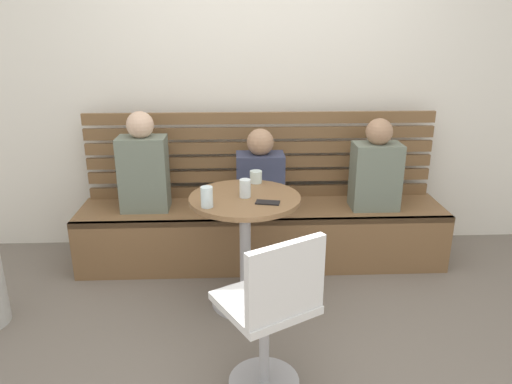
{
  "coord_description": "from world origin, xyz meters",
  "views": [
    {
      "loc": [
        -0.19,
        -2.13,
        1.73
      ],
      "look_at": [
        -0.07,
        0.66,
        0.75
      ],
      "focal_mm": 33.7,
      "sensor_mm": 36.0,
      "label": 1
    }
  ],
  "objects_px": {
    "booth_bench": "(262,234)",
    "person_child_middle": "(376,169)",
    "cup_glass_short": "(256,177)",
    "phone_on_table": "(268,202)",
    "person_child_left": "(260,175)",
    "cup_water_clear": "(245,188)",
    "person_adult": "(143,167)",
    "cup_glass_tall": "(207,197)",
    "cafe_table": "(245,230)",
    "white_chair": "(272,310)"
  },
  "relations": [
    {
      "from": "cafe_table",
      "to": "cup_glass_short",
      "type": "xyz_separation_m",
      "value": [
        0.08,
        0.27,
        0.26
      ]
    },
    {
      "from": "cup_glass_short",
      "to": "person_child_left",
      "type": "bearing_deg",
      "value": 81.54
    },
    {
      "from": "phone_on_table",
      "to": "cup_glass_tall",
      "type": "bearing_deg",
      "value": 109.64
    },
    {
      "from": "person_adult",
      "to": "person_child_middle",
      "type": "xyz_separation_m",
      "value": [
        1.67,
        -0.05,
        -0.03
      ]
    },
    {
      "from": "person_adult",
      "to": "cup_glass_short",
      "type": "height_order",
      "value": "person_adult"
    },
    {
      "from": "booth_bench",
      "to": "phone_on_table",
      "type": "xyz_separation_m",
      "value": [
        -0.01,
        -0.71,
        0.52
      ]
    },
    {
      "from": "person_adult",
      "to": "cup_glass_short",
      "type": "bearing_deg",
      "value": -22.65
    },
    {
      "from": "cup_water_clear",
      "to": "phone_on_table",
      "type": "relative_size",
      "value": 0.79
    },
    {
      "from": "person_adult",
      "to": "cup_glass_tall",
      "type": "xyz_separation_m",
      "value": [
        0.5,
        -0.76,
        0.04
      ]
    },
    {
      "from": "cup_glass_tall",
      "to": "person_adult",
      "type": "bearing_deg",
      "value": 123.01
    },
    {
      "from": "cup_glass_tall",
      "to": "phone_on_table",
      "type": "distance_m",
      "value": 0.36
    },
    {
      "from": "white_chair",
      "to": "person_adult",
      "type": "relative_size",
      "value": 1.18
    },
    {
      "from": "white_chair",
      "to": "phone_on_table",
      "type": "relative_size",
      "value": 6.07
    },
    {
      "from": "cup_glass_tall",
      "to": "cup_water_clear",
      "type": "distance_m",
      "value": 0.27
    },
    {
      "from": "cafe_table",
      "to": "person_child_left",
      "type": "distance_m",
      "value": 0.59
    },
    {
      "from": "cup_water_clear",
      "to": "person_adult",
      "type": "bearing_deg",
      "value": 139.84
    },
    {
      "from": "phone_on_table",
      "to": "cup_glass_short",
      "type": "bearing_deg",
      "value": 19.91
    },
    {
      "from": "booth_bench",
      "to": "cup_glass_tall",
      "type": "xyz_separation_m",
      "value": [
        -0.36,
        -0.75,
        0.58
      ]
    },
    {
      "from": "cafe_table",
      "to": "cup_glass_tall",
      "type": "distance_m",
      "value": 0.39
    },
    {
      "from": "cup_glass_short",
      "to": "cup_glass_tall",
      "type": "bearing_deg",
      "value": -124.59
    },
    {
      "from": "person_child_left",
      "to": "cup_glass_short",
      "type": "height_order",
      "value": "person_child_left"
    },
    {
      "from": "cup_glass_short",
      "to": "booth_bench",
      "type": "bearing_deg",
      "value": 79.26
    },
    {
      "from": "cafe_table",
      "to": "cup_glass_tall",
      "type": "relative_size",
      "value": 6.17
    },
    {
      "from": "cup_water_clear",
      "to": "cup_glass_short",
      "type": "bearing_deg",
      "value": 74.32
    },
    {
      "from": "cafe_table",
      "to": "white_chair",
      "type": "bearing_deg",
      "value": -82.39
    },
    {
      "from": "person_child_left",
      "to": "cup_water_clear",
      "type": "distance_m",
      "value": 0.58
    },
    {
      "from": "cafe_table",
      "to": "white_chair",
      "type": "relative_size",
      "value": 0.87
    },
    {
      "from": "cup_glass_tall",
      "to": "cup_glass_short",
      "type": "relative_size",
      "value": 1.5
    },
    {
      "from": "cup_glass_tall",
      "to": "cup_glass_short",
      "type": "height_order",
      "value": "cup_glass_tall"
    },
    {
      "from": "cup_glass_tall",
      "to": "cup_water_clear",
      "type": "xyz_separation_m",
      "value": [
        0.22,
        0.16,
        -0.01
      ]
    },
    {
      "from": "booth_bench",
      "to": "cup_glass_short",
      "type": "relative_size",
      "value": 33.75
    },
    {
      "from": "person_child_left",
      "to": "cup_glass_short",
      "type": "bearing_deg",
      "value": -98.46
    },
    {
      "from": "white_chair",
      "to": "phone_on_table",
      "type": "xyz_separation_m",
      "value": [
        0.02,
        0.69,
        0.28
      ]
    },
    {
      "from": "person_child_middle",
      "to": "cup_water_clear",
      "type": "distance_m",
      "value": 1.11
    },
    {
      "from": "booth_bench",
      "to": "person_child_left",
      "type": "distance_m",
      "value": 0.48
    },
    {
      "from": "cup_glass_tall",
      "to": "phone_on_table",
      "type": "relative_size",
      "value": 0.86
    },
    {
      "from": "booth_bench",
      "to": "person_child_middle",
      "type": "bearing_deg",
      "value": -2.59
    },
    {
      "from": "person_adult",
      "to": "cafe_table",
      "type": "bearing_deg",
      "value": -39.86
    },
    {
      "from": "person_child_middle",
      "to": "cup_glass_tall",
      "type": "height_order",
      "value": "person_child_middle"
    },
    {
      "from": "person_child_left",
      "to": "cup_glass_short",
      "type": "xyz_separation_m",
      "value": [
        -0.04,
        -0.29,
        0.08
      ]
    },
    {
      "from": "booth_bench",
      "to": "person_child_left",
      "type": "bearing_deg",
      "value": -117.06
    },
    {
      "from": "person_child_left",
      "to": "phone_on_table",
      "type": "bearing_deg",
      "value": -89.17
    },
    {
      "from": "cup_glass_tall",
      "to": "person_child_left",
      "type": "bearing_deg",
      "value": 64.64
    },
    {
      "from": "cup_glass_short",
      "to": "phone_on_table",
      "type": "xyz_separation_m",
      "value": [
        0.05,
        -0.39,
        -0.04
      ]
    },
    {
      "from": "person_child_left",
      "to": "white_chair",
      "type": "bearing_deg",
      "value": -90.58
    },
    {
      "from": "booth_bench",
      "to": "cup_water_clear",
      "type": "distance_m",
      "value": 0.84
    },
    {
      "from": "person_adult",
      "to": "cup_glass_tall",
      "type": "height_order",
      "value": "person_adult"
    },
    {
      "from": "booth_bench",
      "to": "person_child_middle",
      "type": "height_order",
      "value": "person_child_middle"
    },
    {
      "from": "white_chair",
      "to": "cup_glass_tall",
      "type": "height_order",
      "value": "cup_glass_tall"
    },
    {
      "from": "person_adult",
      "to": "cup_glass_short",
      "type": "xyz_separation_m",
      "value": [
        0.79,
        -0.33,
        0.02
      ]
    }
  ]
}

